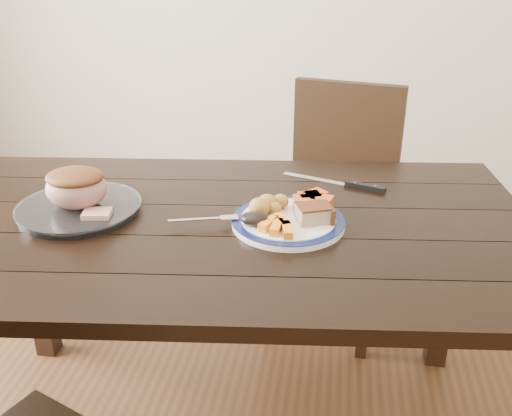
# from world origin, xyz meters

# --- Properties ---
(dining_table) EXTENTS (1.69, 1.07, 0.75)m
(dining_table) POSITION_xyz_m (0.00, 0.00, 0.66)
(dining_table) COLOR black
(dining_table) RESTS_ON ground
(chair_far) EXTENTS (0.50, 0.51, 0.93)m
(chair_far) POSITION_xyz_m (0.28, 0.74, 0.52)
(chair_far) COLOR black
(chair_far) RESTS_ON ground
(dinner_plate) EXTENTS (0.29, 0.29, 0.02)m
(dinner_plate) POSITION_xyz_m (0.16, -0.00, 0.76)
(dinner_plate) COLOR white
(dinner_plate) RESTS_ON dining_table
(plate_rim) EXTENTS (0.29, 0.29, 0.02)m
(plate_rim) POSITION_xyz_m (0.16, -0.00, 0.77)
(plate_rim) COLOR #0E1846
(plate_rim) RESTS_ON dinner_plate
(serving_platter) EXTENTS (0.32, 0.32, 0.02)m
(serving_platter) POSITION_xyz_m (-0.40, -0.01, 0.76)
(serving_platter) COLOR white
(serving_platter) RESTS_ON dining_table
(pork_slice) EXTENTS (0.10, 0.09, 0.04)m
(pork_slice) POSITION_xyz_m (0.22, -0.01, 0.79)
(pork_slice) COLOR tan
(pork_slice) RESTS_ON dinner_plate
(roasted_potatoes) EXTENTS (0.10, 0.10, 0.05)m
(roasted_potatoes) POSITION_xyz_m (0.10, 0.02, 0.79)
(roasted_potatoes) COLOR gold
(roasted_potatoes) RESTS_ON dinner_plate
(carrot_batons) EXTENTS (0.09, 0.11, 0.02)m
(carrot_batons) POSITION_xyz_m (0.14, -0.07, 0.78)
(carrot_batons) COLOR orange
(carrot_batons) RESTS_ON dinner_plate
(pumpkin_wedges) EXTENTS (0.11, 0.10, 0.04)m
(pumpkin_wedges) POSITION_xyz_m (0.22, 0.06, 0.79)
(pumpkin_wedges) COLOR #F4571B
(pumpkin_wedges) RESTS_ON dinner_plate
(dark_mushroom) EXTENTS (0.07, 0.05, 0.03)m
(dark_mushroom) POSITION_xyz_m (0.08, -0.05, 0.79)
(dark_mushroom) COLOR black
(dark_mushroom) RESTS_ON dinner_plate
(fork) EXTENTS (0.18, 0.07, 0.00)m
(fork) POSITION_xyz_m (-0.04, -0.04, 0.77)
(fork) COLOR silver
(fork) RESTS_ON dinner_plate
(roast_joint) EXTENTS (0.16, 0.14, 0.11)m
(roast_joint) POSITION_xyz_m (-0.40, -0.01, 0.82)
(roast_joint) COLOR #AD7569
(roast_joint) RESTS_ON serving_platter
(cut_slice) EXTENTS (0.08, 0.07, 0.02)m
(cut_slice) POSITION_xyz_m (-0.32, -0.07, 0.78)
(cut_slice) COLOR tan
(cut_slice) RESTS_ON serving_platter
(carving_knife) EXTENTS (0.31, 0.12, 0.01)m
(carving_knife) POSITION_xyz_m (0.32, 0.28, 0.76)
(carving_knife) COLOR silver
(carving_knife) RESTS_ON dining_table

